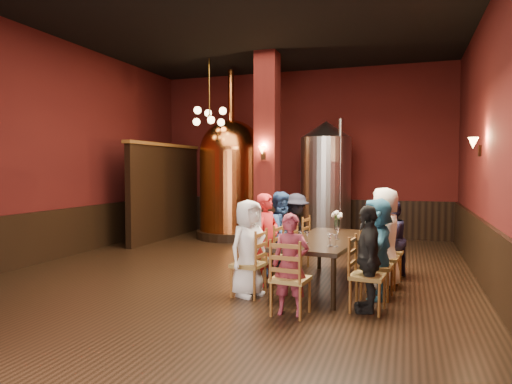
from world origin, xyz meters
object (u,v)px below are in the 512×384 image
(person_0, at_px, (249,248))
(copper_kettle, at_px, (231,177))
(rose_vase, at_px, (337,217))
(person_1, at_px, (267,239))
(person_2, at_px, (282,234))
(steel_vessel, at_px, (326,182))
(dining_table, at_px, (325,242))

(person_0, bearing_deg, copper_kettle, 50.98)
(rose_vase, bearing_deg, person_1, -126.46)
(rose_vase, bearing_deg, person_2, -145.38)
(copper_kettle, relative_size, rose_vase, 12.63)
(steel_vessel, distance_m, rose_vase, 3.45)
(person_2, bearing_deg, person_1, -168.01)
(dining_table, height_order, person_2, person_2)
(person_1, distance_m, person_2, 0.66)
(person_1, xyz_separation_m, copper_kettle, (-2.33, 4.38, 0.88))
(person_2, height_order, steel_vessel, steel_vessel)
(person_0, relative_size, rose_vase, 3.99)
(person_1, height_order, copper_kettle, copper_kettle)
(person_1, relative_size, person_2, 1.00)
(person_0, relative_size, person_1, 0.96)
(person_1, distance_m, rose_vase, 1.56)
(steel_vessel, bearing_deg, rose_vase, -76.88)
(person_2, relative_size, copper_kettle, 0.33)
(person_2, bearing_deg, copper_kettle, 51.05)
(dining_table, bearing_deg, rose_vase, 94.40)
(person_0, height_order, steel_vessel, steel_vessel)
(person_0, relative_size, person_2, 0.96)
(copper_kettle, xyz_separation_m, steel_vessel, (2.47, 0.18, -0.10))
(person_0, distance_m, steel_vessel, 5.29)
(person_1, height_order, person_2, same)
(dining_table, xyz_separation_m, person_2, (-0.81, 0.42, 0.03))
(person_0, xyz_separation_m, steel_vessel, (0.21, 5.23, 0.81))
(person_0, distance_m, person_1, 0.67)
(person_2, xyz_separation_m, rose_vase, (0.84, 0.58, 0.26))
(copper_kettle, relative_size, steel_vessel, 1.46)
(person_1, relative_size, copper_kettle, 0.33)
(person_0, distance_m, rose_vase, 2.16)
(person_1, height_order, rose_vase, person_1)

